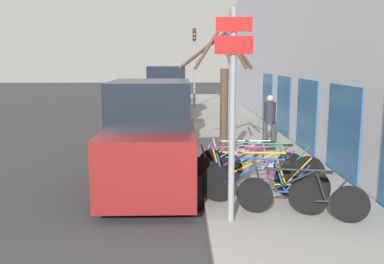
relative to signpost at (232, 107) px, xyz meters
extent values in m
plane|color=#333335|center=(-1.38, 8.26, -2.02)|extent=(80.00, 80.00, 0.00)
cube|color=gray|center=(1.22, 11.06, -1.95)|extent=(3.20, 32.00, 0.15)
cube|color=#B2B7C1|center=(2.97, 11.06, 1.23)|extent=(0.20, 32.00, 6.50)
cube|color=#26598C|center=(2.85, 2.75, -0.84)|extent=(0.03, 1.89, 2.06)
cube|color=#26598C|center=(2.85, 5.60, -0.84)|extent=(0.03, 1.89, 2.06)
cube|color=#26598C|center=(2.85, 8.45, -0.84)|extent=(0.03, 1.89, 2.06)
cube|color=#26598C|center=(2.85, 11.30, -0.84)|extent=(0.03, 1.89, 2.06)
cylinder|color=gray|center=(0.00, 0.01, -0.17)|extent=(0.10, 0.10, 3.40)
cube|color=red|center=(0.00, -0.05, 1.27)|extent=(0.56, 0.02, 0.22)
cube|color=red|center=(0.00, -0.05, 0.96)|extent=(0.59, 0.02, 0.28)
cylinder|color=black|center=(0.45, 0.38, -1.56)|extent=(0.60, 0.24, 0.62)
cylinder|color=black|center=(1.91, -0.14, -1.56)|extent=(0.60, 0.24, 0.62)
cylinder|color=black|center=(1.00, 0.18, -1.28)|extent=(0.83, 0.32, 0.51)
cylinder|color=black|center=(1.07, 0.16, -1.06)|extent=(0.96, 0.37, 0.08)
cylinder|color=black|center=(1.47, 0.02, -1.30)|extent=(0.19, 0.10, 0.45)
cylinder|color=black|center=(1.66, -0.05, -1.54)|extent=(0.52, 0.21, 0.08)
cylinder|color=black|center=(1.73, -0.07, -1.32)|extent=(0.39, 0.16, 0.50)
cylinder|color=black|center=(0.53, 0.35, -1.30)|extent=(0.19, 0.09, 0.54)
cube|color=black|center=(1.55, -0.01, -1.06)|extent=(0.22, 0.14, 0.04)
cylinder|color=#99999E|center=(0.60, 0.33, -1.04)|extent=(0.17, 0.42, 0.02)
cylinder|color=black|center=(-0.15, 0.99, -1.53)|extent=(0.62, 0.34, 0.68)
cylinder|color=black|center=(1.35, 0.24, -1.53)|extent=(0.62, 0.34, 0.68)
cylinder|color=#1E4799|center=(0.41, 0.71, -1.22)|extent=(0.86, 0.45, 0.56)
cylinder|color=#1E4799|center=(0.48, 0.67, -0.98)|extent=(0.99, 0.52, 0.09)
cylinder|color=#1E4799|center=(0.90, 0.46, -1.25)|extent=(0.20, 0.12, 0.49)
cylinder|color=#1E4799|center=(1.09, 0.37, -1.51)|extent=(0.54, 0.29, 0.08)
cylinder|color=#1E4799|center=(1.16, 0.33, -1.27)|extent=(0.41, 0.22, 0.55)
cylinder|color=#1E4799|center=(-0.08, 0.95, -1.25)|extent=(0.19, 0.12, 0.59)
cube|color=black|center=(0.97, 0.43, -0.99)|extent=(0.21, 0.16, 0.04)
cylinder|color=#99999E|center=(0.00, 0.92, -0.96)|extent=(0.22, 0.40, 0.02)
cylinder|color=black|center=(-0.21, 1.25, -1.52)|extent=(0.68, 0.25, 0.70)
cylinder|color=black|center=(1.51, 0.68, -1.52)|extent=(0.68, 0.25, 0.70)
cylinder|color=orange|center=(0.44, 1.03, -1.20)|extent=(0.97, 0.35, 0.58)
cylinder|color=orange|center=(0.52, 1.01, -0.95)|extent=(1.13, 0.40, 0.09)
cylinder|color=orange|center=(1.00, 0.85, -1.22)|extent=(0.21, 0.10, 0.50)
cylinder|color=orange|center=(1.21, 0.78, -1.50)|extent=(0.61, 0.23, 0.08)
cylinder|color=orange|center=(1.30, 0.75, -1.25)|extent=(0.46, 0.18, 0.56)
cylinder|color=orange|center=(-0.12, 1.22, -1.22)|extent=(0.21, 0.10, 0.61)
cube|color=black|center=(1.08, 0.82, -0.96)|extent=(0.22, 0.14, 0.04)
cylinder|color=#99999E|center=(-0.03, 1.19, -0.93)|extent=(0.16, 0.43, 0.02)
cylinder|color=black|center=(-0.41, 1.58, -1.51)|extent=(0.71, 0.19, 0.72)
cylinder|color=black|center=(1.33, 1.19, -1.51)|extent=(0.71, 0.19, 0.72)
cylinder|color=#8C1E72|center=(0.24, 1.43, -1.18)|extent=(0.99, 0.25, 0.59)
cylinder|color=#8C1E72|center=(0.33, 1.41, -0.93)|extent=(1.14, 0.29, 0.09)
cylinder|color=#8C1E72|center=(0.81, 1.31, -1.21)|extent=(0.22, 0.08, 0.52)
cylinder|color=#8C1E72|center=(1.03, 1.26, -1.49)|extent=(0.62, 0.16, 0.08)
cylinder|color=#8C1E72|center=(1.11, 1.24, -1.24)|extent=(0.46, 0.13, 0.58)
cylinder|color=#8C1E72|center=(-0.33, 1.56, -1.21)|extent=(0.21, 0.08, 0.62)
cube|color=black|center=(0.90, 1.29, -0.94)|extent=(0.21, 0.12, 0.04)
cylinder|color=#99999E|center=(-0.24, 1.54, -0.90)|extent=(0.12, 0.43, 0.02)
cylinder|color=black|center=(0.16, 2.14, -1.53)|extent=(0.67, 0.21, 0.69)
cylinder|color=black|center=(1.77, 1.72, -1.53)|extent=(0.67, 0.21, 0.69)
cylinder|color=#197233|center=(0.76, 1.99, -1.21)|extent=(0.92, 0.27, 0.56)
cylinder|color=#197233|center=(0.84, 1.97, -0.97)|extent=(1.06, 0.31, 0.09)
cylinder|color=#197233|center=(1.29, 1.85, -1.24)|extent=(0.20, 0.09, 0.49)
cylinder|color=#197233|center=(1.49, 1.80, -1.51)|extent=(0.58, 0.18, 0.08)
cylinder|color=#197233|center=(1.57, 1.78, -1.26)|extent=(0.43, 0.14, 0.55)
cylinder|color=#197233|center=(0.24, 2.12, -1.24)|extent=(0.20, 0.08, 0.59)
cube|color=black|center=(1.37, 1.83, -0.98)|extent=(0.21, 0.13, 0.04)
cylinder|color=#99999E|center=(0.32, 2.10, -0.95)|extent=(0.13, 0.43, 0.02)
cylinder|color=black|center=(-0.11, 2.52, -1.54)|extent=(0.67, 0.19, 0.68)
cylinder|color=black|center=(1.50, 2.13, -1.54)|extent=(0.67, 0.19, 0.68)
cylinder|color=#B7B7BC|center=(0.50, 2.38, -1.22)|extent=(0.91, 0.25, 0.56)
cylinder|color=#B7B7BC|center=(0.58, 2.36, -0.99)|extent=(1.06, 0.29, 0.09)
cylinder|color=#B7B7BC|center=(1.02, 2.25, -1.25)|extent=(0.20, 0.08, 0.49)
cylinder|color=#B7B7BC|center=(1.22, 2.20, -1.51)|extent=(0.57, 0.16, 0.08)
cylinder|color=#B7B7BC|center=(1.30, 2.18, -1.27)|extent=(0.43, 0.13, 0.54)
cylinder|color=#B7B7BC|center=(-0.03, 2.50, -1.25)|extent=(0.20, 0.08, 0.58)
cube|color=black|center=(1.10, 2.23, -0.99)|extent=(0.21, 0.12, 0.04)
cylinder|color=#99999E|center=(0.06, 2.48, -0.96)|extent=(0.13, 0.43, 0.02)
cube|color=maroon|center=(-1.44, 2.35, -1.22)|extent=(1.79, 4.27, 1.26)
cube|color=black|center=(-1.44, 2.18, -0.14)|extent=(1.61, 2.22, 0.91)
cylinder|color=black|center=(-2.34, 3.67, -1.71)|extent=(0.22, 0.62, 0.62)
cylinder|color=black|center=(-0.55, 3.68, -1.71)|extent=(0.22, 0.62, 0.62)
cylinder|color=black|center=(-2.33, 1.03, -1.71)|extent=(0.22, 0.62, 0.62)
cylinder|color=black|center=(-0.54, 1.03, -1.71)|extent=(0.22, 0.62, 0.62)
cube|color=gray|center=(-1.65, 7.73, -1.28)|extent=(1.83, 4.13, 1.16)
cube|color=black|center=(-1.65, 7.56, -0.31)|extent=(1.63, 2.15, 0.77)
cylinder|color=black|center=(-2.54, 9.01, -1.72)|extent=(0.23, 0.61, 0.61)
cylinder|color=black|center=(-0.74, 8.99, -1.72)|extent=(0.23, 0.61, 0.61)
cylinder|color=black|center=(-2.56, 6.46, -1.72)|extent=(0.23, 0.61, 0.61)
cylinder|color=black|center=(-0.77, 6.44, -1.72)|extent=(0.23, 0.61, 0.61)
cube|color=#B2B7BC|center=(-1.51, 13.49, -1.20)|extent=(2.06, 4.69, 1.30)
cube|color=black|center=(-1.50, 13.30, -0.04)|extent=(1.79, 2.47, 1.03)
cylinder|color=black|center=(-2.51, 14.89, -1.71)|extent=(0.24, 0.65, 0.64)
cylinder|color=black|center=(-0.63, 14.96, -1.71)|extent=(0.24, 0.65, 0.64)
cylinder|color=black|center=(-2.39, 12.02, -1.71)|extent=(0.24, 0.65, 0.64)
cylinder|color=black|center=(-0.51, 12.09, -1.71)|extent=(0.24, 0.65, 0.64)
cube|color=navy|center=(-1.60, 18.62, -1.28)|extent=(1.97, 4.46, 1.14)
cube|color=black|center=(-1.61, 18.45, -0.26)|extent=(1.67, 2.36, 0.90)
cylinder|color=black|center=(-2.38, 20.03, -1.71)|extent=(0.26, 0.64, 0.63)
cylinder|color=black|center=(-0.67, 19.93, -1.71)|extent=(0.26, 0.64, 0.63)
cylinder|color=black|center=(-2.54, 17.32, -1.71)|extent=(0.26, 0.64, 0.63)
cylinder|color=black|center=(-0.82, 17.22, -1.71)|extent=(0.26, 0.64, 0.63)
cylinder|color=#333338|center=(1.76, 6.16, -1.49)|extent=(0.14, 0.14, 0.76)
cylinder|color=#333338|center=(2.03, 6.19, -1.49)|extent=(0.14, 0.14, 0.76)
cylinder|color=#26262D|center=(1.90, 6.18, -0.81)|extent=(0.35, 0.35, 0.60)
sphere|color=tan|center=(1.90, 6.18, -0.41)|extent=(0.21, 0.21, 0.21)
cylinder|color=#4C3828|center=(0.29, 4.09, -0.67)|extent=(0.21, 0.21, 2.40)
cylinder|color=#4C3828|center=(0.55, 4.00, 1.00)|extent=(0.62, 0.28, 0.99)
cylinder|color=#4C3828|center=(0.34, 3.65, 0.79)|extent=(0.20, 0.94, 0.60)
cylinder|color=#4C3828|center=(-0.27, 4.40, 0.97)|extent=(1.20, 0.72, 0.94)
cylinder|color=#4C3828|center=(-0.09, 3.99, 1.12)|extent=(0.84, 0.30, 1.22)
cylinder|color=#4C3828|center=(0.66, 4.32, 0.99)|extent=(0.85, 0.55, 0.97)
cylinder|color=gray|center=(-0.03, 17.85, 0.38)|extent=(0.10, 0.10, 4.50)
cube|color=black|center=(-0.03, 17.75, 2.18)|extent=(0.20, 0.16, 0.64)
sphere|color=red|center=(-0.03, 17.66, 2.38)|extent=(0.11, 0.11, 0.11)
sphere|color=orange|center=(-0.03, 17.66, 2.18)|extent=(0.11, 0.11, 0.11)
sphere|color=green|center=(-0.03, 17.66, 1.98)|extent=(0.11, 0.11, 0.11)
camera|label=1|loc=(-0.81, -6.66, 0.72)|focal=40.00mm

